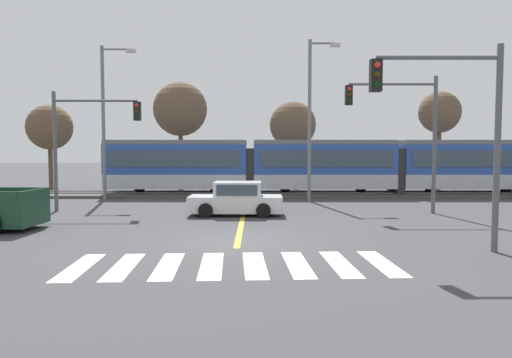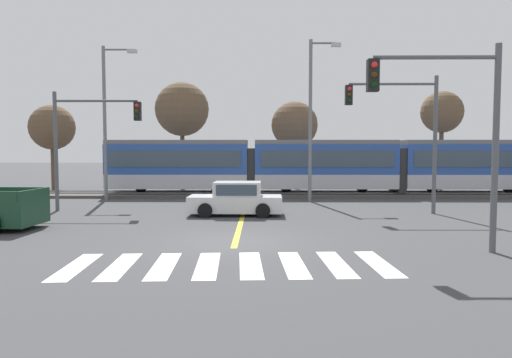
% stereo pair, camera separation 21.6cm
% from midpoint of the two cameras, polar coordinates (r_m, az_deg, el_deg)
% --- Properties ---
extents(ground_plane, '(200.00, 200.00, 0.00)m').
position_cam_midpoint_polar(ground_plane, '(14.79, -2.72, -7.83)').
color(ground_plane, '#3D3D3F').
extents(track_bed, '(120.00, 4.00, 0.18)m').
position_cam_midpoint_polar(track_bed, '(29.78, -1.35, -1.92)').
color(track_bed, '#4C4742').
rests_on(track_bed, ground).
extents(rail_near, '(120.00, 0.08, 0.10)m').
position_cam_midpoint_polar(rail_near, '(29.05, -1.38, -1.78)').
color(rail_near, '#939399').
rests_on(rail_near, track_bed).
extents(rail_far, '(120.00, 0.08, 0.10)m').
position_cam_midpoint_polar(rail_far, '(30.49, -1.32, -1.53)').
color(rail_far, '#939399').
rests_on(rail_far, track_bed).
extents(light_rail_tram, '(28.00, 2.64, 3.43)m').
position_cam_midpoint_polar(light_rail_tram, '(29.95, 8.16, 1.83)').
color(light_rail_tram, '#B7BAC1').
rests_on(light_rail_tram, track_bed).
extents(crosswalk_stripe_0, '(0.70, 2.83, 0.01)m').
position_cam_midpoint_polar(crosswalk_stripe_0, '(12.48, -21.68, -10.18)').
color(crosswalk_stripe_0, silver).
rests_on(crosswalk_stripe_0, ground).
extents(crosswalk_stripe_1, '(0.70, 2.83, 0.01)m').
position_cam_midpoint_polar(crosswalk_stripe_1, '(12.18, -16.69, -10.42)').
color(crosswalk_stripe_1, silver).
rests_on(crosswalk_stripe_1, ground).
extents(crosswalk_stripe_2, '(0.70, 2.83, 0.01)m').
position_cam_midpoint_polar(crosswalk_stripe_2, '(11.97, -11.48, -10.59)').
color(crosswalk_stripe_2, silver).
rests_on(crosswalk_stripe_2, ground).
extents(crosswalk_stripe_3, '(0.70, 2.83, 0.01)m').
position_cam_midpoint_polar(crosswalk_stripe_3, '(11.86, -6.13, -10.67)').
color(crosswalk_stripe_3, silver).
rests_on(crosswalk_stripe_3, ground).
extents(crosswalk_stripe_4, '(0.70, 2.83, 0.01)m').
position_cam_midpoint_polar(crosswalk_stripe_4, '(11.85, -0.72, -10.66)').
color(crosswalk_stripe_4, silver).
rests_on(crosswalk_stripe_4, ground).
extents(crosswalk_stripe_5, '(0.70, 2.83, 0.01)m').
position_cam_midpoint_polar(crosswalk_stripe_5, '(11.94, 4.66, -10.56)').
color(crosswalk_stripe_5, silver).
rests_on(crosswalk_stripe_5, ground).
extents(crosswalk_stripe_6, '(0.70, 2.83, 0.01)m').
position_cam_midpoint_polar(crosswalk_stripe_6, '(12.13, 9.90, -10.38)').
color(crosswalk_stripe_6, silver).
rests_on(crosswalk_stripe_6, ground).
extents(crosswalk_stripe_7, '(0.70, 2.83, 0.01)m').
position_cam_midpoint_polar(crosswalk_stripe_7, '(12.42, 14.93, -10.12)').
color(crosswalk_stripe_7, silver).
rests_on(crosswalk_stripe_7, ground).
extents(lane_centre_line, '(0.20, 14.18, 0.01)m').
position_cam_midpoint_polar(lane_centre_line, '(20.77, -1.93, -4.53)').
color(lane_centre_line, gold).
rests_on(lane_centre_line, ground).
extents(sedan_crossing, '(4.23, 1.97, 1.52)m').
position_cam_midpoint_polar(sedan_crossing, '(20.71, -2.84, -2.61)').
color(sedan_crossing, silver).
rests_on(sedan_crossing, ground).
extents(traffic_light_mid_left, '(4.25, 0.38, 5.76)m').
position_cam_midpoint_polar(traffic_light_mid_left, '(23.54, -20.83, 5.57)').
color(traffic_light_mid_left, '#515459').
rests_on(traffic_light_mid_left, ground).
extents(traffic_light_near_right, '(3.75, 0.38, 5.91)m').
position_cam_midpoint_polar(traffic_light_near_right, '(14.15, 23.07, 7.41)').
color(traffic_light_near_right, '#515459').
rests_on(traffic_light_near_right, ground).
extents(traffic_light_mid_right, '(4.25, 0.38, 6.35)m').
position_cam_midpoint_polar(traffic_light_mid_right, '(22.23, 17.80, 6.80)').
color(traffic_light_mid_right, '#515459').
rests_on(traffic_light_mid_right, ground).
extents(street_lamp_west, '(2.08, 0.28, 9.06)m').
position_cam_midpoint_polar(street_lamp_west, '(28.54, -18.45, 7.73)').
color(street_lamp_west, slate).
rests_on(street_lamp_west, ground).
extents(street_lamp_centre, '(1.80, 0.28, 9.21)m').
position_cam_midpoint_polar(street_lamp_centre, '(26.49, 6.76, 8.32)').
color(street_lamp_centre, slate).
rests_on(street_lamp_centre, ground).
extents(bare_tree_far_west, '(3.36, 3.36, 6.38)m').
position_cam_midpoint_polar(bare_tree_far_west, '(37.74, -24.56, 5.87)').
color(bare_tree_far_west, brown).
rests_on(bare_tree_far_west, ground).
extents(bare_tree_west, '(4.04, 4.04, 8.08)m').
position_cam_midpoint_polar(bare_tree_west, '(35.13, -9.64, 8.56)').
color(bare_tree_west, brown).
rests_on(bare_tree_west, ground).
extents(bare_tree_east, '(3.56, 3.56, 6.71)m').
position_cam_midpoint_polar(bare_tree_east, '(35.34, 4.43, 6.73)').
color(bare_tree_east, brown).
rests_on(bare_tree_east, ground).
extents(bare_tree_far_east, '(3.07, 3.07, 7.33)m').
position_cam_midpoint_polar(bare_tree_far_east, '(36.76, 21.79, 7.68)').
color(bare_tree_far_east, brown).
rests_on(bare_tree_far_east, ground).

